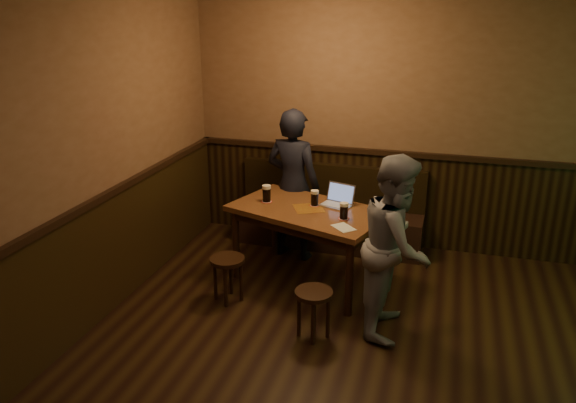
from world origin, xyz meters
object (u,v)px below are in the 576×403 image
at_px(stool_left, 228,266).
at_px(person_grey, 396,246).
at_px(pub_table, 308,218).
at_px(laptop, 338,200).
at_px(bench, 329,220).
at_px(pint_mid, 315,198).
at_px(stool_right, 314,300).
at_px(pint_left, 267,193).
at_px(pint_right, 344,211).
at_px(person_suit, 293,185).

relative_size(stool_left, person_grey, 0.28).
height_order(pub_table, laptop, laptop).
relative_size(bench, pint_mid, 13.42).
relative_size(pint_mid, person_grey, 0.10).
distance_m(stool_right, pint_left, 1.42).
height_order(pub_table, stool_left, pub_table).
bearing_deg(bench, pint_right, -71.62).
bearing_deg(pub_table, pint_left, -170.27).
relative_size(stool_left, laptop, 1.28).
relative_size(pub_table, pint_left, 9.54).
bearing_deg(stool_left, bench, 67.91).
bearing_deg(pint_left, person_grey, -26.63).
xyz_separation_m(bench, pint_left, (-0.47, -0.93, 0.59)).
bearing_deg(pint_left, stool_right, -53.86).
height_order(bench, laptop, laptop).
xyz_separation_m(pint_left, pint_mid, (0.50, 0.03, -0.01)).
height_order(bench, stool_right, bench).
xyz_separation_m(pub_table, pint_mid, (0.04, 0.10, 0.19)).
height_order(pub_table, pint_left, pint_left).
relative_size(pint_mid, laptop, 0.46).
distance_m(pint_right, person_suit, 1.04).
xyz_separation_m(pub_table, pint_left, (-0.47, 0.07, 0.20)).
height_order(bench, pub_table, bench).
bearing_deg(person_suit, stool_right, 121.94).
distance_m(stool_left, person_suit, 1.31).
height_order(pint_left, pint_mid, pint_left).
distance_m(bench, pint_left, 1.20).
height_order(stool_left, pint_right, pint_right).
height_order(stool_left, laptop, laptop).
bearing_deg(person_suit, pub_table, 129.55).
height_order(pint_left, person_grey, person_grey).
bearing_deg(pint_mid, pint_left, -176.95).
bearing_deg(pint_right, pint_mid, 141.74).
xyz_separation_m(stool_left, person_suit, (0.32, 1.17, 0.49)).
xyz_separation_m(bench, stool_right, (0.30, -1.98, 0.05)).
xyz_separation_m(pub_table, stool_left, (-0.65, -0.60, -0.34)).
distance_m(pint_left, pint_right, 0.90).
relative_size(laptop, person_suit, 0.21).
xyz_separation_m(pint_left, person_suit, (0.14, 0.50, -0.05)).
distance_m(pub_table, laptop, 0.36).
bearing_deg(laptop, person_suit, 163.27).
relative_size(pint_left, pint_mid, 1.10).
bearing_deg(pub_table, person_suit, 138.05).
distance_m(pub_table, person_suit, 0.68).
bearing_deg(pint_mid, stool_right, -76.18).
bearing_deg(bench, stool_right, -81.31).
xyz_separation_m(bench, person_grey, (0.94, -1.63, 0.49)).
bearing_deg(stool_right, person_suit, 112.01).
bearing_deg(stool_left, stool_right, -21.93).
bearing_deg(pub_table, bench, 108.43).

